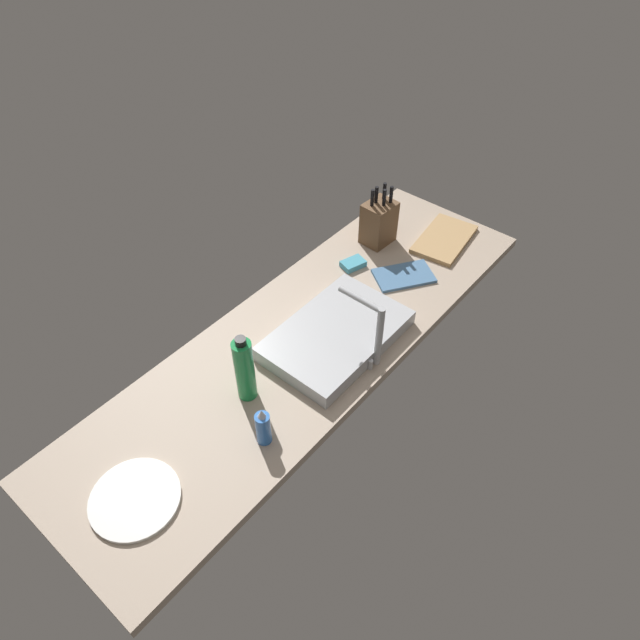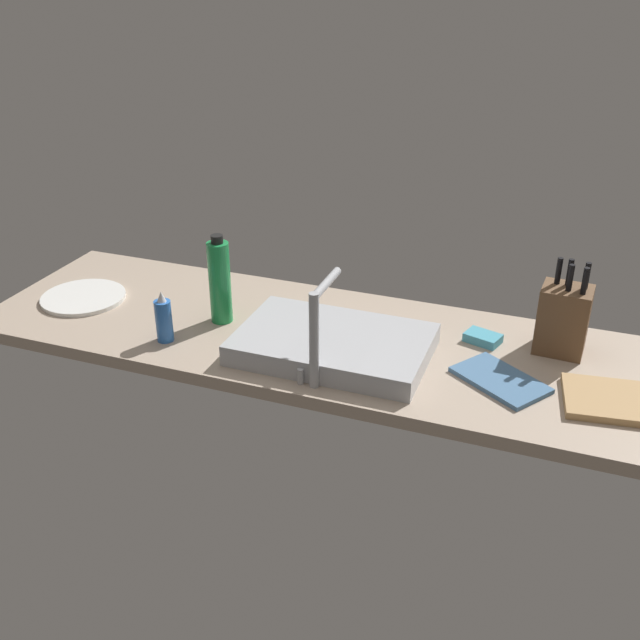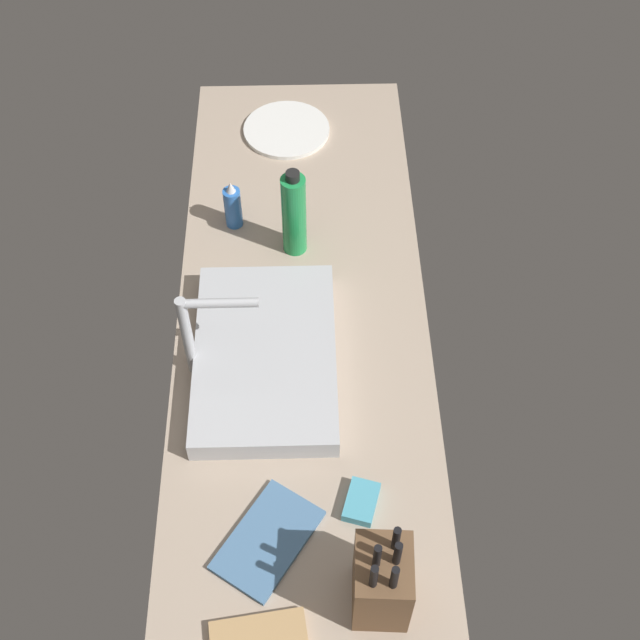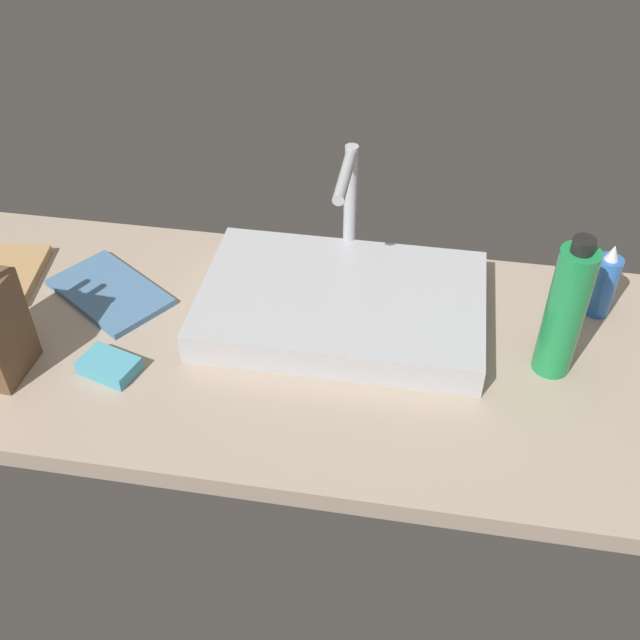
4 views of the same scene
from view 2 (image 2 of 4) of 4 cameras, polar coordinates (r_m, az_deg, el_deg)
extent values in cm
cube|color=tan|center=(199.06, 0.49, -1.68)|extent=(192.99, 59.20, 3.50)
cube|color=#B7BABF|center=(188.53, 1.02, -1.88)|extent=(48.64, 31.47, 5.50)
cylinder|color=#B7BABF|center=(170.32, -0.46, -1.64)|extent=(2.40, 2.40, 24.43)
cylinder|color=#B7BABF|center=(171.98, 0.47, 2.83)|extent=(2.00, 15.94, 2.00)
cylinder|color=#B7BABF|center=(176.58, -1.51, -4.36)|extent=(1.60, 1.60, 4.00)
cube|color=brown|center=(197.06, 18.26, 0.01)|extent=(12.83, 10.90, 17.74)
cylinder|color=black|center=(193.05, 19.91, 3.22)|extent=(1.48, 1.48, 6.93)
cylinder|color=black|center=(189.91, 19.79, 2.85)|extent=(1.48, 1.48, 6.93)
cylinder|color=black|center=(193.82, 18.74, 3.51)|extent=(1.48, 1.48, 6.93)
cylinder|color=black|center=(190.61, 18.78, 3.11)|extent=(1.48, 1.48, 6.93)
cylinder|color=black|center=(193.83, 17.96, 3.64)|extent=(1.48, 1.48, 6.93)
cube|color=tan|center=(183.15, 22.86, -5.90)|extent=(31.49, 21.39, 1.80)
cylinder|color=blue|center=(197.76, -11.97, -0.07)|extent=(4.44, 4.44, 11.46)
cone|color=silver|center=(194.66, -12.17, 1.79)|extent=(2.44, 2.44, 2.80)
cylinder|color=#1E8E47|center=(203.18, -7.75, 2.88)|extent=(6.04, 6.04, 23.09)
cylinder|color=black|center=(198.36, -7.97, 6.21)|extent=(3.32, 3.32, 2.20)
cylinder|color=white|center=(229.31, -17.81, 1.68)|extent=(24.56, 24.56, 1.20)
cube|color=teal|center=(182.86, 13.75, -4.53)|extent=(25.51, 23.15, 1.20)
cube|color=#4CA3BC|center=(199.38, 12.47, -1.36)|extent=(10.35, 8.35, 2.40)
camera|label=1|loc=(1.83, -54.58, 33.66)|focal=32.47mm
camera|label=3|loc=(1.84, 48.81, 39.48)|focal=46.59mm
camera|label=4|loc=(2.65, 6.31, 25.50)|focal=42.68mm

